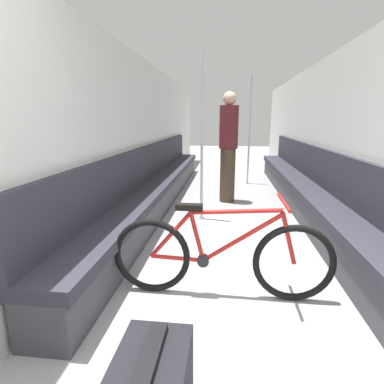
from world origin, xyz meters
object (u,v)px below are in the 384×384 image
at_px(bench_seat_row_left, 159,186).
at_px(bicycle, 221,257).
at_px(bench_seat_row_right, 304,189).
at_px(grab_pole_far, 202,141).
at_px(grab_pole_near, 249,133).
at_px(passenger_standing, 228,146).

height_order(bench_seat_row_left, bicycle, bench_seat_row_left).
bearing_deg(bench_seat_row_right, grab_pole_far, -156.98).
bearing_deg(bench_seat_row_left, bench_seat_row_right, 0.00).
distance_m(bench_seat_row_right, grab_pole_near, 2.09).
distance_m(bench_seat_row_left, bench_seat_row_right, 2.24).
relative_size(bench_seat_row_left, bicycle, 3.85).
relative_size(grab_pole_near, grab_pole_far, 1.00).
height_order(bicycle, grab_pole_far, grab_pole_far).
relative_size(bench_seat_row_left, grab_pole_near, 2.97).
bearing_deg(bench_seat_row_left, bicycle, -67.27).
distance_m(bicycle, grab_pole_far, 2.00).
bearing_deg(grab_pole_near, bench_seat_row_left, -129.85).
relative_size(bench_seat_row_right, grab_pole_near, 2.97).
distance_m(grab_pole_near, grab_pole_far, 2.57).
xyz_separation_m(grab_pole_near, passenger_standing, (-0.43, -1.49, -0.15)).
xyz_separation_m(bench_seat_row_left, bicycle, (1.04, -2.48, 0.02)).
distance_m(bicycle, passenger_standing, 2.86).
relative_size(grab_pole_near, passenger_standing, 1.24).
relative_size(bicycle, passenger_standing, 0.96).
bearing_deg(bench_seat_row_right, passenger_standing, 164.63).
bearing_deg(grab_pole_far, grab_pole_near, 72.43).
xyz_separation_m(bench_seat_row_right, passenger_standing, (-1.16, 0.32, 0.60)).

